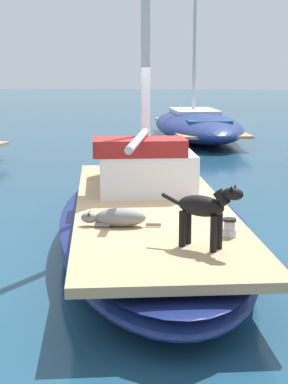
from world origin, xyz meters
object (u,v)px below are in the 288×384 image
at_px(sailboat_main, 151,225).
at_px(deck_winch, 229,228).
at_px(moored_boat_far_astern, 197,125).
at_px(coiled_rope, 112,219).
at_px(dog_black, 205,209).
at_px(dog_grey, 117,218).

bearing_deg(sailboat_main, deck_winch, -58.84).
bearing_deg(sailboat_main, moored_boat_far_astern, 87.67).
bearing_deg(coiled_rope, deck_winch, -23.21).
height_order(sailboat_main, dog_black, dog_black).
bearing_deg(dog_black, deck_winch, 59.02).
xyz_separation_m(dog_black, moored_boat_far_astern, (-0.20, 15.29, -0.56)).
bearing_deg(sailboat_main, dog_black, -71.02).
distance_m(dog_black, coiled_rope, 1.60).
distance_m(dog_grey, coiled_rope, 0.30).
distance_m(dog_black, moored_boat_far_astern, 15.30).
distance_m(sailboat_main, moored_boat_far_astern, 13.17).
relative_size(sailboat_main, dog_grey, 7.93).
distance_m(sailboat_main, deck_winch, 2.00).
height_order(deck_winch, moored_boat_far_astern, moored_boat_far_astern).
height_order(dog_black, deck_winch, dog_black).
bearing_deg(dog_grey, sailboat_main, 78.02).
xyz_separation_m(deck_winch, moored_boat_far_astern, (-0.48, 14.83, -0.24)).
height_order(dog_grey, deck_winch, dog_grey).
relative_size(dog_grey, deck_winch, 4.53).
bearing_deg(moored_boat_far_astern, dog_black, -89.25).
height_order(dog_black, coiled_rope, dog_black).
bearing_deg(moored_boat_far_astern, deck_winch, -88.15).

